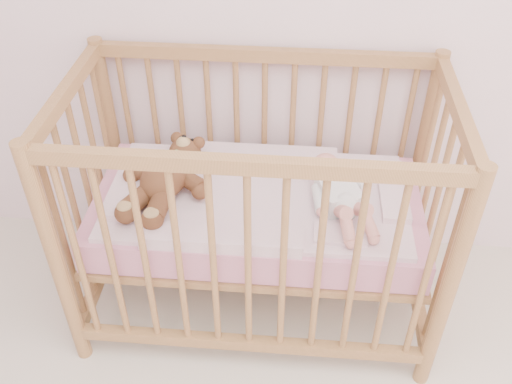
# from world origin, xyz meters

# --- Properties ---
(crib) EXTENTS (1.36, 0.76, 1.00)m
(crib) POSITION_xyz_m (-0.32, 1.60, 0.50)
(crib) COLOR #B0824B
(crib) RESTS_ON floor
(mattress) EXTENTS (1.22, 0.62, 0.13)m
(mattress) POSITION_xyz_m (-0.32, 1.60, 0.49)
(mattress) COLOR pink
(mattress) RESTS_ON crib
(blanket) EXTENTS (1.10, 0.58, 0.06)m
(blanket) POSITION_xyz_m (-0.32, 1.60, 0.56)
(blanket) COLOR pink
(blanket) RESTS_ON mattress
(baby) EXTENTS (0.37, 0.53, 0.12)m
(baby) POSITION_xyz_m (-0.03, 1.58, 0.64)
(baby) COLOR white
(baby) RESTS_ON blanket
(teddy_bear) EXTENTS (0.47, 0.58, 0.14)m
(teddy_bear) POSITION_xyz_m (-0.66, 1.58, 0.65)
(teddy_bear) COLOR brown
(teddy_bear) RESTS_ON blanket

